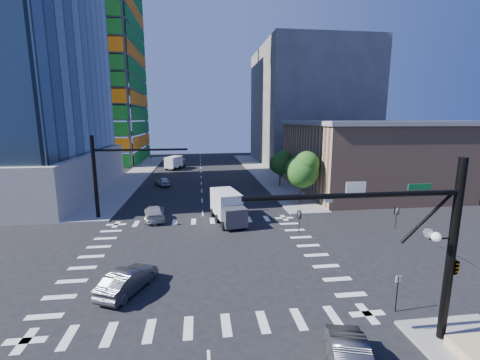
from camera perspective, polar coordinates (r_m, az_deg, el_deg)
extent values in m
plane|color=black|center=(26.64, -6.34, -13.26)|extent=(160.00, 160.00, 0.00)
cube|color=silver|center=(26.64, -6.34, -13.25)|extent=(20.00, 20.00, 0.01)
cube|color=gray|center=(66.46, 3.87, 1.44)|extent=(5.00, 60.00, 0.15)
cube|color=gray|center=(66.39, -17.82, 0.93)|extent=(5.00, 60.00, 0.15)
cube|color=#167C24|center=(88.65, -17.70, 19.16)|extent=(0.12, 24.00, 49.00)
cube|color=orange|center=(79.82, -28.88, 19.36)|extent=(24.00, 0.12, 49.00)
cube|color=#A67D60|center=(53.08, 21.21, 3.74)|extent=(20.00, 22.00, 10.00)
cube|color=slate|center=(52.76, 21.60, 9.46)|extent=(20.50, 22.50, 0.60)
cube|color=#5D5754|center=(83.94, 11.97, 12.71)|extent=(24.00, 30.00, 28.00)
cylinder|color=black|center=(18.44, 33.46, -10.64)|extent=(0.40, 0.40, 9.00)
cylinder|color=black|center=(14.86, 19.82, -2.60)|extent=(10.00, 0.24, 0.24)
cylinder|color=black|center=(17.04, 30.49, -5.62)|extent=(2.50, 0.14, 2.50)
imported|color=black|center=(16.12, 25.95, -6.08)|extent=(0.16, 0.20, 1.00)
imported|color=black|center=(14.21, 10.44, -7.33)|extent=(0.16, 0.20, 1.00)
imported|color=black|center=(18.83, 33.84, -12.38)|extent=(0.53, 2.48, 1.00)
cube|color=white|center=(14.78, 19.91, -1.28)|extent=(0.90, 0.04, 0.50)
cube|color=#0C5929|center=(16.37, 29.29, -1.08)|extent=(1.10, 0.04, 0.28)
cylinder|color=black|center=(17.84, 32.21, -8.80)|extent=(1.20, 0.08, 0.08)
sphere|color=white|center=(17.66, 30.49, -8.14)|extent=(0.44, 0.44, 0.44)
sphere|color=white|center=(17.29, 31.50, -8.62)|extent=(0.44, 0.44, 0.44)
cylinder|color=black|center=(38.09, -24.38, 0.47)|extent=(0.40, 0.40, 9.00)
cylinder|color=black|center=(36.54, -17.20, 5.15)|extent=(10.00, 0.24, 0.24)
imported|color=black|center=(36.50, -15.56, 3.49)|extent=(0.16, 0.20, 1.00)
cylinder|color=#382316|center=(41.51, 10.80, -2.71)|extent=(0.20, 0.20, 2.27)
sphere|color=#144913|center=(40.91, 10.95, 1.50)|extent=(4.16, 4.16, 4.16)
sphere|color=#386D24|center=(40.61, 11.67, 2.80)|extent=(3.25, 3.25, 3.25)
cylinder|color=#382316|center=(52.90, 7.12, 0.11)|extent=(0.20, 0.20, 1.92)
sphere|color=#144913|center=(52.48, 7.18, 2.91)|extent=(3.52, 3.52, 3.52)
sphere|color=#386D24|center=(52.19, 7.71, 3.77)|extent=(2.75, 2.75, 2.75)
cylinder|color=black|center=(21.19, 26.11, -17.72)|extent=(0.06, 0.06, 2.20)
cube|color=silver|center=(20.79, 26.33, -15.52)|extent=(0.30, 0.03, 0.40)
imported|color=black|center=(42.72, -2.35, -2.89)|extent=(2.49, 5.35, 1.48)
imported|color=#B9B9B9|center=(36.46, -14.99, -5.65)|extent=(2.86, 5.42, 1.50)
imported|color=#A3A6AA|center=(54.33, -13.57, -0.27)|extent=(3.15, 4.48, 1.42)
imported|color=#4C4D52|center=(22.49, -19.32, -16.44)|extent=(3.38, 4.89, 1.53)
cube|color=silver|center=(34.00, -2.09, -4.49)|extent=(3.22, 5.29, 2.57)
cube|color=#47464F|center=(34.17, -2.08, -5.53)|extent=(2.56, 2.16, 1.88)
cube|color=white|center=(72.05, -11.38, 3.26)|extent=(3.77, 4.90, 2.30)
cube|color=#47464F|center=(72.12, -11.36, 2.81)|extent=(2.51, 2.29, 1.68)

